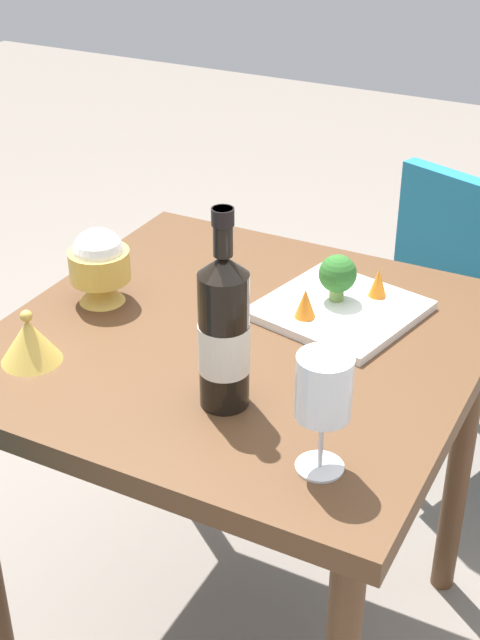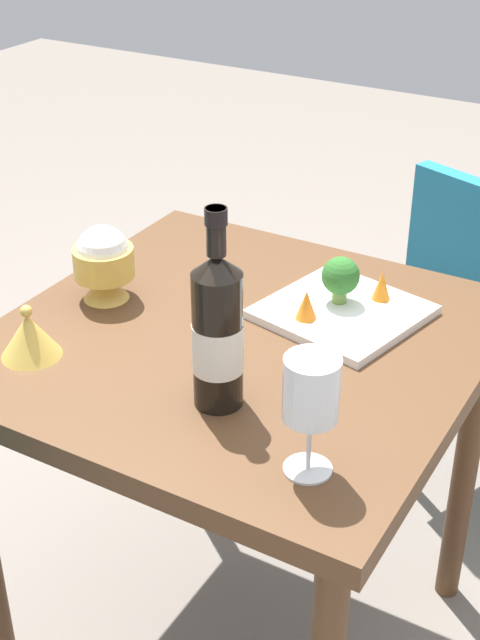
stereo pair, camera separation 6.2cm
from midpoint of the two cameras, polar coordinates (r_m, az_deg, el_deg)
ground_plane at (r=2.02m, az=0.93°, el=-19.10°), size 8.00×8.00×0.00m
dining_table at (r=1.60m, az=1.11°, el=-4.03°), size 0.79×0.79×0.73m
wine_bottle at (r=1.31m, az=-0.07°, el=-0.73°), size 0.08×0.08×0.32m
wine_glass at (r=1.18m, az=6.01°, el=-4.54°), size 0.08×0.08×0.18m
rice_bowl at (r=1.64m, az=-7.51°, el=3.66°), size 0.11×0.11×0.14m
rice_bowl_lid at (r=1.50m, az=-11.96°, el=-0.96°), size 0.10×0.10×0.09m
serving_plate at (r=1.61m, az=7.54°, el=0.49°), size 0.30×0.30×0.02m
broccoli_floret at (r=1.60m, az=7.44°, el=2.70°), size 0.07×0.07×0.09m
carrot_garnish_left at (r=1.56m, az=5.33°, el=0.95°), size 0.04×0.04×0.05m
carrot_garnish_right at (r=1.64m, az=9.97°, el=2.13°), size 0.03×0.03×0.05m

